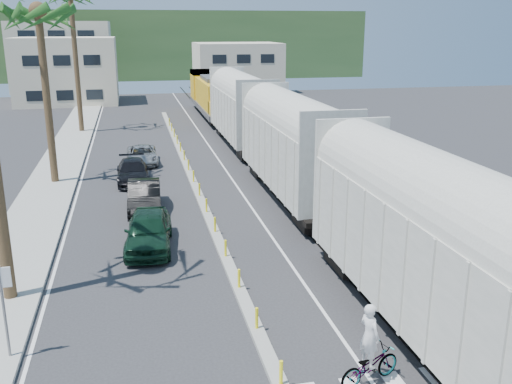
% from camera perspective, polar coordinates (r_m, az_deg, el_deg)
% --- Properties ---
extents(ground, '(140.00, 140.00, 0.00)m').
position_cam_1_polar(ground, '(16.88, 1.59, -17.17)').
color(ground, '#28282B').
rests_on(ground, ground).
extents(sidewalk, '(3.00, 90.00, 0.15)m').
position_cam_1_polar(sidewalk, '(40.07, -19.23, 2.02)').
color(sidewalk, gray).
rests_on(sidewalk, ground).
extents(rails, '(1.56, 100.00, 0.06)m').
position_cam_1_polar(rails, '(43.51, -0.85, 3.95)').
color(rails, black).
rests_on(rails, ground).
extents(median, '(0.45, 60.00, 0.85)m').
position_cam_1_polar(median, '(35.03, -6.25, 0.91)').
color(median, gray).
rests_on(median, ground).
extents(lane_markings, '(9.42, 90.00, 0.01)m').
position_cam_1_polar(lane_markings, '(39.78, -10.12, 2.48)').
color(lane_markings, silver).
rests_on(lane_markings, ground).
extents(freight_train, '(3.00, 60.94, 5.85)m').
position_cam_1_polar(freight_train, '(36.72, 1.17, 6.22)').
color(freight_train, '#ADAB9E').
rests_on(freight_train, ground).
extents(street_sign, '(0.60, 0.08, 3.00)m').
position_cam_1_polar(street_sign, '(17.72, -24.03, -9.68)').
color(street_sign, slate).
rests_on(street_sign, ground).
extents(buildings, '(38.00, 27.00, 10.00)m').
position_cam_1_polar(buildings, '(85.51, -14.64, 12.43)').
color(buildings, beige).
rests_on(buildings, ground).
extents(hillside, '(80.00, 20.00, 12.00)m').
position_cam_1_polar(hillside, '(113.76, -10.92, 14.30)').
color(hillside, '#385628').
rests_on(hillside, ground).
extents(car_lead, '(2.77, 5.13, 1.63)m').
position_cam_1_polar(car_lead, '(25.08, -10.69, -3.81)').
color(car_lead, black).
rests_on(car_lead, ground).
extents(car_second, '(1.95, 4.82, 1.55)m').
position_cam_1_polar(car_second, '(30.20, -11.10, -0.45)').
color(car_second, black).
rests_on(car_second, ground).
extents(car_third, '(2.00, 4.74, 1.37)m').
position_cam_1_polar(car_third, '(35.99, -12.22, 2.03)').
color(car_third, black).
rests_on(car_third, ground).
extents(car_rear, '(2.25, 4.55, 1.24)m').
position_cam_1_polar(car_rear, '(40.84, -11.31, 3.66)').
color(car_rear, '#929597').
rests_on(car_rear, ground).
extents(cyclist, '(1.94, 2.42, 2.36)m').
position_cam_1_polar(cyclist, '(16.18, 11.28, -16.03)').
color(cyclist, '#9EA0A5').
rests_on(cyclist, ground).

